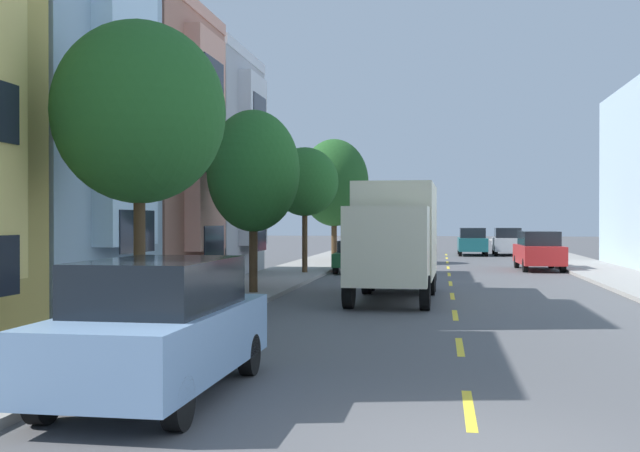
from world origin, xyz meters
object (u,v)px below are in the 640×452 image
(street_tree_second, at_px, (253,171))
(street_tree_farthest, at_px, (334,183))
(delivery_box_truck, at_px, (396,235))
(parked_wagon_forest, at_px, (356,255))
(parked_suv_red, at_px, (539,250))
(parked_wagon_navy, at_px, (390,241))
(street_tree_nearest, at_px, (139,113))
(parked_suv_charcoal, at_px, (384,241))
(street_tree_third, at_px, (305,182))
(parked_suv_silver, at_px, (507,241))
(parked_pickup_burgundy, at_px, (374,248))
(moving_teal_sedan, at_px, (472,241))
(parked_suv_sky, at_px, (160,326))

(street_tree_second, height_order, street_tree_farthest, street_tree_farthest)
(delivery_box_truck, xyz_separation_m, parked_wagon_forest, (-2.60, 12.06, -1.22))
(delivery_box_truck, xyz_separation_m, parked_suv_red, (6.20, 14.59, -1.04))
(street_tree_second, height_order, delivery_box_truck, street_tree_second)
(parked_wagon_navy, relative_size, parked_wagon_forest, 1.00)
(street_tree_nearest, xyz_separation_m, parked_wagon_navy, (2.05, 44.96, -3.85))
(street_tree_second, height_order, parked_suv_charcoal, street_tree_second)
(street_tree_nearest, height_order, street_tree_third, street_tree_nearest)
(parked_suv_silver, bearing_deg, parked_pickup_burgundy, -130.26)
(parked_suv_charcoal, bearing_deg, street_tree_farthest, -101.29)
(street_tree_nearest, relative_size, parked_suv_silver, 1.32)
(parked_suv_silver, height_order, moving_teal_sedan, same)
(parked_wagon_forest, bearing_deg, parked_suv_sky, -89.76)
(street_tree_farthest, xyz_separation_m, parked_wagon_forest, (2.01, -6.67, -3.80))
(delivery_box_truck, relative_size, parked_suv_sky, 1.57)
(parked_suv_silver, bearing_deg, parked_suv_red, -89.47)
(parked_suv_red, xyz_separation_m, parked_suv_charcoal, (-8.71, 14.63, 0.00))
(parked_wagon_navy, relative_size, parked_suv_silver, 0.98)
(moving_teal_sedan, bearing_deg, parked_suv_sky, -97.82)
(street_tree_farthest, distance_m, parked_suv_red, 12.13)
(street_tree_farthest, height_order, parked_pickup_burgundy, street_tree_farthest)
(street_tree_second, height_order, parked_wagon_forest, street_tree_second)
(street_tree_second, relative_size, parked_wagon_navy, 1.25)
(street_tree_second, xyz_separation_m, parked_pickup_burgundy, (2.09, 20.85, -3.24))
(delivery_box_truck, xyz_separation_m, parked_suv_silver, (6.05, 30.78, -1.04))
(parked_wagon_forest, distance_m, moving_teal_sedan, 19.18)
(parked_suv_red, bearing_deg, parked_suv_silver, 90.53)
(street_tree_third, relative_size, parked_wagon_forest, 1.18)
(street_tree_farthest, height_order, parked_suv_red, street_tree_farthest)
(parked_pickup_burgundy, bearing_deg, street_tree_second, -95.73)
(parked_wagon_forest, height_order, moving_teal_sedan, moving_teal_sedan)
(street_tree_third, relative_size, parked_wagon_navy, 1.18)
(parked_wagon_forest, bearing_deg, street_tree_second, -99.33)
(street_tree_second, relative_size, parked_suv_silver, 1.22)
(parked_suv_red, height_order, parked_suv_charcoal, same)
(street_tree_farthest, bearing_deg, parked_suv_silver, 48.51)
(parked_pickup_burgundy, height_order, parked_suv_silver, parked_suv_silver)
(street_tree_third, xyz_separation_m, parked_suv_silver, (10.66, 21.51, -3.20))
(parked_wagon_forest, bearing_deg, parked_wagon_navy, 89.89)
(street_tree_second, xyz_separation_m, street_tree_third, (0.00, 9.45, 0.12))
(parked_wagon_forest, xyz_separation_m, parked_suv_sky, (0.11, -26.10, 0.18))
(parked_wagon_forest, relative_size, parked_pickup_burgundy, 0.89)
(parked_wagon_navy, bearing_deg, parked_suv_silver, -27.86)
(street_tree_farthest, height_order, parked_suv_charcoal, street_tree_farthest)
(parked_suv_sky, height_order, moving_teal_sedan, same)
(street_tree_farthest, bearing_deg, street_tree_nearest, -90.00)
(street_tree_third, distance_m, delivery_box_truck, 10.58)
(parked_wagon_forest, bearing_deg, street_tree_nearest, -95.29)
(parked_wagon_navy, relative_size, parked_suv_charcoal, 0.99)
(parked_suv_sky, distance_m, parked_suv_silver, 45.64)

